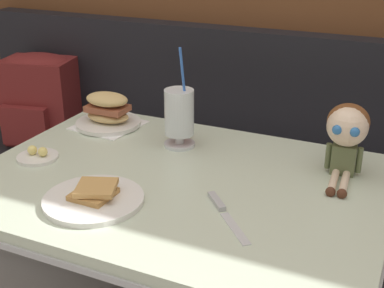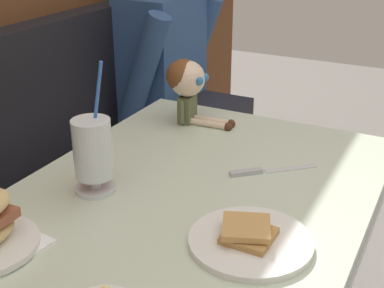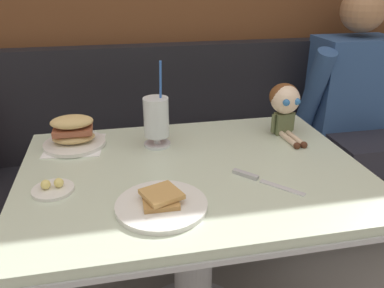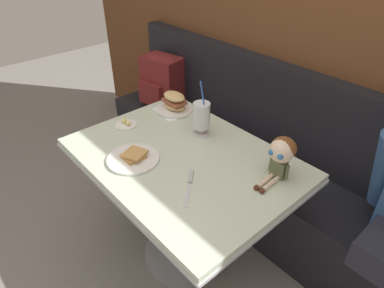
{
  "view_description": "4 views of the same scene",
  "coord_description": "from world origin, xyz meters",
  "views": [
    {
      "loc": [
        0.57,
        -0.96,
        1.38
      ],
      "look_at": [
        0.05,
        0.17,
        0.86
      ],
      "focal_mm": 49.22,
      "sensor_mm": 36.0,
      "label": 1
    },
    {
      "loc": [
        -0.98,
        -0.33,
        1.36
      ],
      "look_at": [
        0.06,
        0.2,
        0.84
      ],
      "focal_mm": 50.19,
      "sensor_mm": 36.0,
      "label": 2
    },
    {
      "loc": [
        -0.23,
        -0.91,
        1.33
      ],
      "look_at": [
        0.0,
        0.22,
        0.81
      ],
      "focal_mm": 36.46,
      "sensor_mm": 36.0,
      "label": 3
    },
    {
      "loc": [
        1.03,
        -0.67,
        1.71
      ],
      "look_at": [
        0.01,
        0.23,
        0.79
      ],
      "focal_mm": 31.69,
      "sensor_mm": 36.0,
      "label": 4
    }
  ],
  "objects": [
    {
      "name": "diner_table",
      "position": [
        0.0,
        0.18,
        0.54
      ],
      "size": [
        1.11,
        0.81,
        0.74
      ],
      "color": "beige",
      "rests_on": "ground"
    },
    {
      "name": "toast_plate",
      "position": [
        -0.13,
        -0.02,
        0.75
      ],
      "size": [
        0.25,
        0.25,
        0.04
      ],
      "color": "white",
      "rests_on": "diner_table"
    },
    {
      "name": "booth_bench",
      "position": [
        0.0,
        0.81,
        0.33
      ],
      "size": [
        2.6,
        0.48,
        1.0
      ],
      "color": "black",
      "rests_on": "ground"
    },
    {
      "name": "butter_saucer",
      "position": [
        -0.43,
        0.12,
        0.75
      ],
      "size": [
        0.12,
        0.12,
        0.04
      ],
      "color": "white",
      "rests_on": "diner_table"
    },
    {
      "name": "backpack",
      "position": [
        -0.97,
        0.78,
        0.66
      ],
      "size": [
        0.34,
        0.3,
        0.41
      ],
      "color": "maroon",
      "rests_on": "booth_bench"
    },
    {
      "name": "butter_knife",
      "position": [
        0.17,
        0.07,
        0.74
      ],
      "size": [
        0.17,
        0.19,
        0.01
      ],
      "color": "silver",
      "rests_on": "diner_table"
    },
    {
      "name": "wood_panel_wall",
      "position": [
        0.0,
        1.05,
        1.2
      ],
      "size": [
        4.4,
        0.08,
        2.4
      ],
      "primitive_type": "cube",
      "color": "brown",
      "rests_on": "ground"
    },
    {
      "name": "sandwich_plate",
      "position": [
        -0.39,
        0.44,
        0.79
      ],
      "size": [
        0.22,
        0.22,
        0.12
      ],
      "color": "white",
      "rests_on": "diner_table"
    },
    {
      "name": "ground_plane",
      "position": [
        0.0,
        0.0,
        0.0
      ],
      "size": [
        8.0,
        8.0,
        0.0
      ],
      "primitive_type": "plane",
      "color": "gray"
    },
    {
      "name": "milkshake_glass",
      "position": [
        -0.09,
        0.38,
        0.84
      ],
      "size": [
        0.1,
        0.1,
        0.31
      ],
      "color": "silver",
      "rests_on": "diner_table"
    },
    {
      "name": "seated_doll",
      "position": [
        0.4,
        0.4,
        0.87
      ],
      "size": [
        0.12,
        0.22,
        0.2
      ],
      "color": "#5B6642",
      "rests_on": "diner_table"
    }
  ]
}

